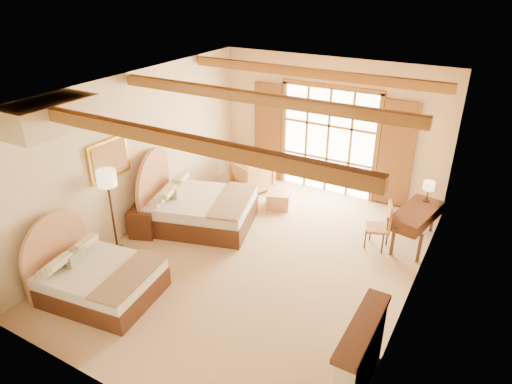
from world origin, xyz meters
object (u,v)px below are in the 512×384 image
Objects in this scene: bed_near at (94,275)px; nightstand at (143,222)px; armchair at (252,175)px; desk at (414,225)px; bed_far at (195,205)px.

bed_near is 3.39× the size of nightstand.
nightstand is (-0.58, 1.82, -0.07)m from bed_near.
bed_near is 2.33× the size of armchair.
desk is at bearing 37.21° from bed_near.
armchair is (0.86, 2.93, 0.09)m from nightstand.
nightstand is 0.69× the size of armchair.
bed_near is at bearing -93.71° from nightstand.
bed_far is at bearing 106.93° from armchair.
nightstand is at bearing 97.66° from armchair.
bed_far is 2.01m from armchair.
nightstand is 3.06m from armchair.
bed_near is at bearing 110.69° from armchair.
bed_far is at bearing 81.78° from bed_near.
armchair is at bearing 79.04° from bed_near.
armchair is (0.25, 1.99, -0.03)m from bed_far.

